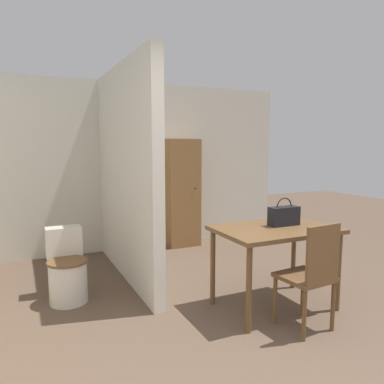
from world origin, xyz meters
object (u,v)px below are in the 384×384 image
(toilet, at_px, (67,271))
(wooden_cabinet, at_px, (182,193))
(wooden_chair, at_px, (311,273))
(handbag, at_px, (284,216))
(dining_table, at_px, (275,237))

(toilet, height_order, wooden_cabinet, wooden_cabinet)
(wooden_chair, height_order, handbag, handbag)
(dining_table, xyz_separation_m, wooden_cabinet, (0.10, 2.47, 0.13))
(dining_table, distance_m, handbag, 0.23)
(toilet, bearing_deg, handbag, -27.16)
(toilet, distance_m, wooden_cabinet, 2.45)
(handbag, bearing_deg, toilet, 152.84)
(toilet, distance_m, handbag, 2.26)
(dining_table, height_order, wooden_cabinet, wooden_cabinet)
(toilet, bearing_deg, wooden_chair, -40.73)
(wooden_chair, relative_size, handbag, 3.06)
(wooden_chair, bearing_deg, dining_table, 83.77)
(wooden_chair, xyz_separation_m, handbag, (0.14, 0.55, 0.38))
(dining_table, distance_m, wooden_cabinet, 2.47)
(toilet, bearing_deg, dining_table, -29.77)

